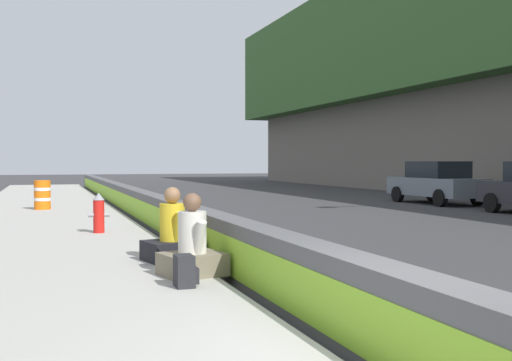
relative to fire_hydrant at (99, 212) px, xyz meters
name	(u,v)px	position (x,y,z in m)	size (l,w,h in m)	color
jersey_barrier	(418,331)	(-9.98, -1.55, -0.16)	(76.00, 0.45, 0.85)	#545456
fire_hydrant	(99,212)	(0.00, 0.00, 0.00)	(0.26, 0.46, 0.88)	red
seated_person_foreground	(192,249)	(-5.64, -0.80, -0.09)	(0.86, 0.95, 1.14)	#706651
seated_person_middle	(172,237)	(-4.30, -0.79, -0.08)	(0.88, 0.97, 1.16)	black
backpack	(185,271)	(-6.40, -0.53, -0.25)	(0.32, 0.28, 0.40)	#232328
construction_barrel	(42,195)	(7.41, 1.20, 0.03)	(0.54, 0.54, 0.95)	orange
parked_car_fourth	(436,182)	(7.31, -13.83, 0.27)	(4.53, 2.02, 1.71)	slate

